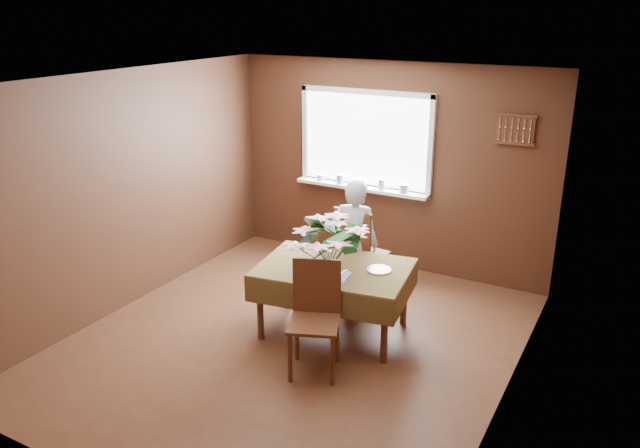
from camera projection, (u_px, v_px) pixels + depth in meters
The scene contains 15 objects.
floor at pixel (293, 342), 6.06m from camera, with size 4.50×4.50×0.00m, color #4A2919.
ceiling at pixel (288, 80), 5.23m from camera, with size 4.50×4.50×0.00m, color white.
wall_back at pixel (388, 167), 7.50m from camera, with size 4.00×4.00×0.00m, color brown.
wall_front at pixel (98, 327), 3.79m from camera, with size 4.00×4.00×0.00m, color brown.
wall_left at pixel (129, 191), 6.55m from camera, with size 4.50×4.50×0.00m, color brown.
wall_right at pixel (515, 263), 4.73m from camera, with size 4.50×4.50×0.00m, color brown.
window_assembly at pixel (364, 157), 7.56m from camera, with size 1.72×0.20×1.22m.
spoon_rack at pixel (515, 129), 6.61m from camera, with size 0.44×0.05×0.33m.
dining_table at pixel (334, 274), 6.06m from camera, with size 1.58×1.19×0.71m.
chair_far at pixel (358, 251), 6.75m from camera, with size 0.52×0.52×1.07m.
chair_near at pixel (315, 312), 5.48m from camera, with size 0.56×0.56×1.01m.
seated_woman at pixel (355, 243), 6.62m from camera, with size 0.51×0.34×1.41m, color white.
flower_bouquet at pixel (330, 242), 5.70m from camera, with size 0.63×0.63×0.54m.
side_plate at pixel (379, 270), 5.95m from camera, with size 0.23×0.23×0.01m, color white.
table_knife at pixel (340, 274), 5.85m from camera, with size 0.02×0.24×0.00m, color silver.
Camera 1 is at (2.81, -4.54, 3.11)m, focal length 35.00 mm.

